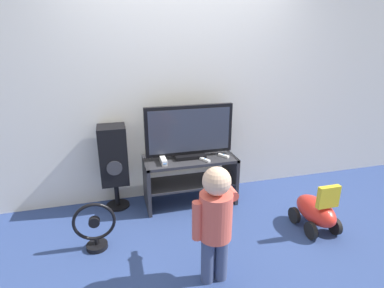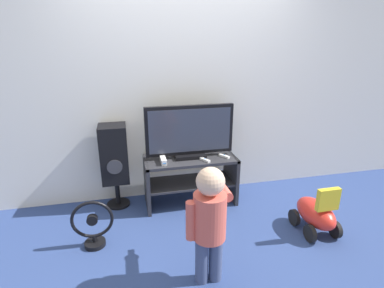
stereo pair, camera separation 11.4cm
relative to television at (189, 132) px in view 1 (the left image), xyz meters
The scene contains 11 objects.
ground_plane 0.85m from the television, 90.00° to the right, with size 16.00×16.00×0.00m, color navy.
wall_back 0.56m from the television, 90.00° to the left, with size 10.00×0.06×2.60m.
tv_stand 0.47m from the television, 90.00° to the right, with size 0.99×0.44×0.54m.
television is the anchor object (origin of this frame).
game_console 0.41m from the television, 161.89° to the right, with size 0.05×0.18×0.06m.
remote_primary 0.46m from the television, 13.35° to the right, with size 0.10×0.13×0.03m.
remote_secondary 0.33m from the television, 48.13° to the right, with size 0.09×0.13×0.03m.
child 1.23m from the television, 95.86° to the right, with size 0.35×0.52×0.93m.
speaker_tower 0.83m from the television, behind, with size 0.28×0.29×0.92m.
floor_fan 1.31m from the television, 149.55° to the right, with size 0.36×0.18×0.45m.
ride_on_toy 1.47m from the television, 39.08° to the right, with size 0.30×0.49×0.51m.
Camera 1 is at (-0.77, -2.70, 1.73)m, focal length 28.00 mm.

